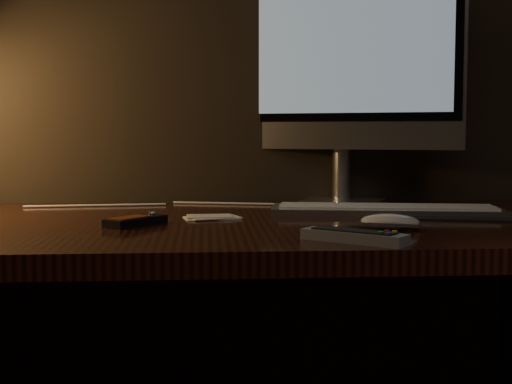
{
  "coord_description": "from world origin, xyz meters",
  "views": [
    {
      "loc": [
        -0.05,
        0.46,
        0.92
      ],
      "look_at": [
        0.04,
        1.73,
        0.82
      ],
      "focal_mm": 50.0,
      "sensor_mm": 36.0,
      "label": 1
    }
  ],
  "objects": [
    {
      "name": "tv_remote",
      "position": [
        0.18,
        1.56,
        0.76
      ],
      "size": [
        0.16,
        0.14,
        0.02
      ],
      "rotation": [
        0.0,
        0.0,
        -0.69
      ],
      "color": "gray",
      "rests_on": "desk"
    },
    {
      "name": "mouse",
      "position": [
        0.28,
        1.7,
        0.76
      ],
      "size": [
        0.12,
        0.09,
        0.02
      ],
      "primitive_type": "ellipsoid",
      "rotation": [
        0.0,
        0.0,
        -0.37
      ],
      "color": "white",
      "rests_on": "desk"
    },
    {
      "name": "keyboard",
      "position": [
        0.34,
        1.95,
        0.76
      ],
      "size": [
        0.5,
        0.22,
        0.02
      ],
      "primitive_type": "cube",
      "rotation": [
        0.0,
        0.0,
        -0.17
      ],
      "color": "silver",
      "rests_on": "desk"
    },
    {
      "name": "media_remote",
      "position": [
        -0.18,
        1.79,
        0.76
      ],
      "size": [
        0.12,
        0.13,
        0.02
      ],
      "rotation": [
        0.0,
        0.0,
        0.9
      ],
      "color": "black",
      "rests_on": "desk"
    },
    {
      "name": "mousepad",
      "position": [
        0.45,
        1.93,
        0.75
      ],
      "size": [
        0.34,
        0.3,
        0.0
      ],
      "primitive_type": "cube",
      "rotation": [
        0.0,
        0.0,
        -0.28
      ],
      "color": "black",
      "rests_on": "desk"
    },
    {
      "name": "cable",
      "position": [
        -0.14,
        2.14,
        0.75
      ],
      "size": [
        0.63,
        0.08,
        0.01
      ],
      "primitive_type": "cylinder",
      "rotation": [
        0.0,
        1.57,
        -0.12
      ],
      "color": "white",
      "rests_on": "desk"
    },
    {
      "name": "papers",
      "position": [
        -0.04,
        1.89,
        0.75
      ],
      "size": [
        0.12,
        0.09,
        0.01
      ],
      "primitive_type": "cube",
      "rotation": [
        0.0,
        0.0,
        0.16
      ],
      "color": "white",
      "rests_on": "desk"
    },
    {
      "name": "monitor",
      "position": [
        0.29,
        2.18,
        1.1
      ],
      "size": [
        0.54,
        0.26,
        0.6
      ],
      "rotation": [
        0.0,
        0.0,
        -0.41
      ],
      "color": "silver",
      "rests_on": "desk"
    },
    {
      "name": "desk",
      "position": [
        0.0,
        1.93,
        0.62
      ],
      "size": [
        1.6,
        0.75,
        0.75
      ],
      "color": "#39160C",
      "rests_on": "ground"
    }
  ]
}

